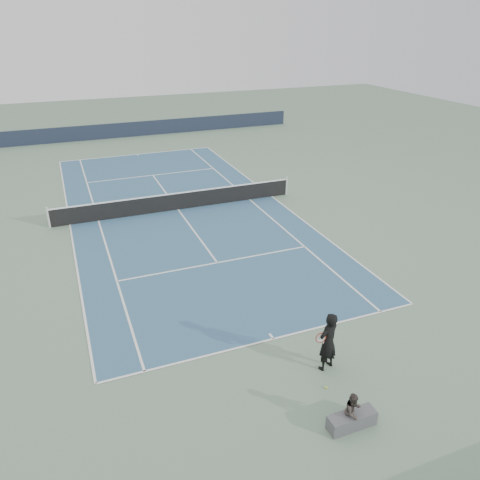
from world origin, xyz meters
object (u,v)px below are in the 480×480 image
object	(u,v)px
tennis_player	(328,342)
spectator_bench	(352,416)
tennis_ball	(326,388)
tennis_net	(178,201)

from	to	relation	value
tennis_player	spectator_bench	size ratio (longest dim) A/B	1.42
spectator_bench	tennis_ball	bearing A→B (deg)	85.70
tennis_player	tennis_ball	size ratio (longest dim) A/B	27.01
tennis_net	tennis_player	bearing A→B (deg)	-86.43
tennis_ball	spectator_bench	distance (m)	1.42
tennis_net	spectator_bench	size ratio (longest dim) A/B	9.80
tennis_net	spectator_bench	xyz separation A→B (m)	(0.32, -15.77, -0.15)
tennis_net	tennis_ball	world-z (taller)	tennis_net
tennis_net	tennis_player	world-z (taller)	tennis_player
tennis_ball	tennis_player	bearing A→B (deg)	60.28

